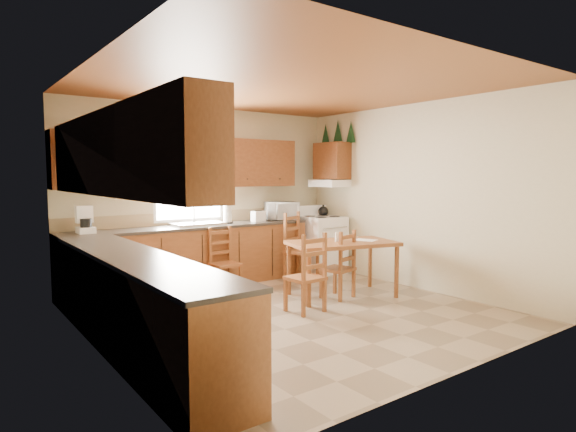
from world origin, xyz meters
TOP-DOWN VIEW (x-y plane):
  - floor at (0.00, 0.00)m, footprint 4.50×4.50m
  - ceiling at (0.00, 0.00)m, footprint 4.50×4.50m
  - wall_left at (-2.25, 0.00)m, footprint 4.50×4.50m
  - wall_right at (2.25, 0.00)m, footprint 4.50×4.50m
  - wall_back at (0.00, 2.25)m, footprint 4.50×4.50m
  - wall_front at (0.00, -2.25)m, footprint 4.50×4.50m
  - lower_cab_back at (-0.38, 1.95)m, footprint 3.75×0.60m
  - lower_cab_left at (-1.95, -0.15)m, footprint 0.60×3.60m
  - counter_back at (-0.38, 1.95)m, footprint 3.75×0.63m
  - counter_left at (-1.95, -0.15)m, footprint 0.63×3.60m
  - backsplash at (-0.38, 2.24)m, footprint 3.75×0.01m
  - upper_cab_back_left at (-1.55, 2.08)m, footprint 1.41×0.33m
  - upper_cab_back_right at (0.86, 2.08)m, footprint 1.25×0.33m
  - upper_cab_left at (-2.08, -0.15)m, footprint 0.33×3.60m
  - upper_cab_stove at (2.08, 1.65)m, footprint 0.33×0.62m
  - range_hood at (2.03, 1.65)m, footprint 0.44×0.62m
  - window_frame at (-0.30, 2.22)m, footprint 1.13×0.02m
  - window_pane at (-0.30, 2.21)m, footprint 1.05×0.01m
  - window_valance at (-0.30, 2.19)m, footprint 1.19×0.01m
  - sink_basin at (-0.30, 1.95)m, footprint 0.75×0.45m
  - pine_decal_a at (2.21, 1.33)m, footprint 0.22×0.22m
  - pine_decal_b at (2.21, 1.65)m, footprint 0.22×0.22m
  - pine_decal_c at (2.21, 1.97)m, footprint 0.22×0.22m
  - stove at (1.88, 1.66)m, footprint 0.68×0.70m
  - coffeemaker at (-1.88, 1.92)m, footprint 0.25×0.29m
  - paper_towel at (0.20, 1.94)m, footprint 0.16×0.16m
  - toaster at (0.74, 1.89)m, footprint 0.21×0.15m
  - microwave at (1.23, 1.95)m, footprint 0.59×0.51m
  - dining_table at (1.03, 0.25)m, footprint 1.58×1.15m
  - chair_near_left at (0.16, -0.04)m, footprint 0.43×0.41m
  - chair_near_right at (0.93, 0.22)m, footprint 0.46×0.45m
  - chair_far_left at (-0.12, 1.44)m, footprint 0.39×0.37m
  - chair_far_right at (1.21, 1.37)m, footprint 0.57×0.56m
  - table_paper at (1.38, 0.16)m, footprint 0.32×0.36m
  - table_card at (0.98, 0.29)m, footprint 0.10×0.04m

SIDE VIEW (x-z plane):
  - floor at x=0.00m, z-range 0.00..0.00m
  - dining_table at x=1.03m, z-range 0.00..0.76m
  - lower_cab_back at x=-0.38m, z-range 0.00..0.88m
  - lower_cab_left at x=-1.95m, z-range 0.00..0.88m
  - chair_far_left at x=-0.12m, z-range 0.00..0.91m
  - chair_near_right at x=0.93m, z-range 0.00..0.92m
  - stove at x=1.88m, z-range 0.00..0.94m
  - chair_near_left at x=0.16m, z-range 0.00..0.96m
  - chair_far_right at x=1.21m, z-range 0.00..1.06m
  - table_paper at x=1.38m, z-range 0.76..0.76m
  - table_card at x=0.98m, z-range 0.76..0.89m
  - counter_back at x=-0.38m, z-range 0.88..0.92m
  - counter_left at x=-1.95m, z-range 0.88..0.92m
  - sink_basin at x=-0.30m, z-range 0.92..0.96m
  - toaster at x=0.74m, z-range 0.92..1.09m
  - backsplash at x=-0.38m, z-range 0.92..1.10m
  - microwave at x=1.23m, z-range 0.92..1.21m
  - paper_towel at x=0.20m, z-range 0.92..1.23m
  - coffeemaker at x=-1.88m, z-range 0.92..1.29m
  - wall_left at x=-2.25m, z-range 1.35..1.35m
  - wall_right at x=2.25m, z-range 1.35..1.35m
  - wall_back at x=0.00m, z-range 1.35..1.35m
  - wall_front at x=0.00m, z-range 1.35..1.35m
  - range_hood at x=2.03m, z-range 1.46..1.58m
  - window_frame at x=-0.30m, z-range 0.96..2.14m
  - window_pane at x=-0.30m, z-range 1.00..2.10m
  - upper_cab_back_left at x=-1.55m, z-range 1.48..2.23m
  - upper_cab_back_right at x=0.86m, z-range 1.48..2.23m
  - upper_cab_left at x=-2.08m, z-range 1.48..2.23m
  - upper_cab_stove at x=2.08m, z-range 1.59..2.21m
  - window_valance at x=-0.30m, z-range 1.93..2.17m
  - pine_decal_a at x=2.21m, z-range 2.20..2.56m
  - pine_decal_c at x=2.21m, z-range 2.20..2.56m
  - pine_decal_b at x=2.21m, z-range 2.24..2.60m
  - ceiling at x=0.00m, z-range 2.70..2.70m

